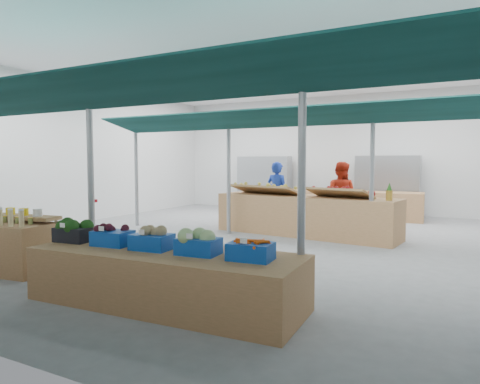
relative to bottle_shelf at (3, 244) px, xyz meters
The scene contains 22 objects.
floor 5.17m from the bottle_shelf, 60.04° to the left, with size 13.00×13.00×0.00m, color slate.
hall 6.80m from the bottle_shelf, 66.45° to the left, with size 13.00×13.00×13.00m.
pole_grid 4.50m from the bottle_shelf, 39.21° to the left, with size 10.00×4.60×3.00m.
awnings 4.88m from the bottle_shelf, 39.21° to the left, with size 9.50×7.08×0.30m.
back_shelving_left 10.47m from the bottle_shelf, 89.61° to the left, with size 2.00×0.50×2.00m, color #B23F33.
back_shelving_right 11.43m from the bottle_shelf, 66.40° to the left, with size 2.00×0.50×2.00m, color #B23F33.
bottle_shelf is the anchor object (origin of this frame).
veg_counter 3.49m from the bottle_shelf, ahead, with size 3.56×1.19×0.69m, color olive.
fruit_counter 6.55m from the bottle_shelf, 59.16° to the left, with size 4.55×1.08×0.98m, color olive.
far_counter 9.96m from the bottle_shelf, 70.25° to the left, with size 4.87×0.97×0.88m, color olive.
vendor_left 7.08m from the bottle_shelf, 72.21° to the left, with size 0.66×0.44×1.82m, color #1833A1.
vendor_right 7.81m from the bottle_shelf, 59.52° to the left, with size 0.89×0.69×1.82m, color red.
crate_broccoli 2.01m from the bottle_shelf, ahead, with size 0.53×0.42×0.35m.
crate_beets 2.68m from the bottle_shelf, ahead, with size 0.53×0.42×0.29m.
crate_celeriac 3.31m from the bottle_shelf, ahead, with size 0.53×0.42×0.31m.
crate_cabbage 4.00m from the bottle_shelf, ahead, with size 0.53×0.42×0.35m.
crate_carrots 4.68m from the bottle_shelf, ahead, with size 0.53×0.42×0.29m.
sparrow 1.90m from the bottle_shelf, 10.96° to the right, with size 0.12×0.09×0.11m.
pole_ribbon 1.62m from the bottle_shelf, 57.79° to the left, with size 0.12×0.12×0.28m.
apple_heap_yellow 6.12m from the bottle_shelf, 68.12° to the left, with size 2.01×1.14×0.27m.
apple_heap_red 6.92m from the bottle_shelf, 51.75° to the left, with size 1.62×1.04×0.27m.
pineapple 7.57m from the bottle_shelf, 44.33° to the left, with size 0.14×0.14×0.39m.
Camera 1 is at (4.21, -8.90, 1.81)m, focal length 32.00 mm.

